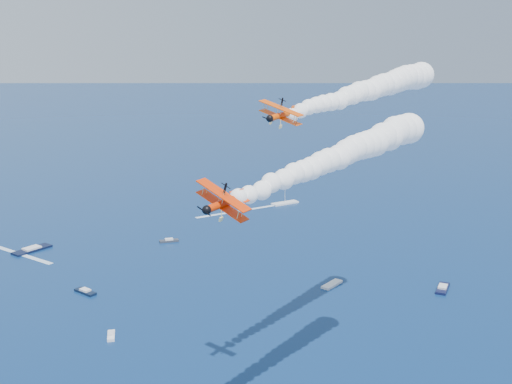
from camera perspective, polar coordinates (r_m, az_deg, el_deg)
biplane_lead at (r=112.18m, az=2.25°, el=6.74°), size 9.52×11.13×7.60m
biplane_trail at (r=88.69m, az=-2.82°, el=-0.97°), size 9.97×11.80×8.67m
smoke_trail_lead at (r=136.29m, az=9.59°, el=8.73°), size 59.45×32.46×10.52m
smoke_trail_trail at (r=110.98m, az=7.19°, el=3.09°), size 59.41×31.74×10.52m
spectator_boats at (r=205.71m, az=-18.86°, el=-8.05°), size 218.91×160.97×0.70m
boat_wakes at (r=218.71m, az=-13.59°, el=-6.46°), size 163.53×126.36×0.04m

